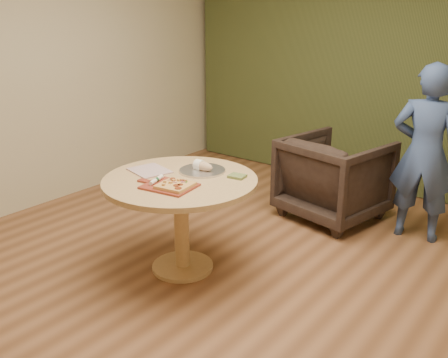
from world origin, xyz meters
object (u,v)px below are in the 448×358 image
flatbread_pizza (175,185)px  pizza_paddle (168,186)px  armchair (334,174)px  bread_roll (201,166)px  person_standing (425,154)px  pedestal_table (181,196)px  serving_tray (202,170)px  cutlery_roll (156,180)px

flatbread_pizza → pizza_paddle: bearing=-176.5°
pizza_paddle → armchair: armchair is taller
pizza_paddle → bread_roll: bread_roll is taller
pizza_paddle → armchair: (0.40, 1.84, -0.32)m
person_standing → pedestal_table: bearing=44.3°
flatbread_pizza → armchair: size_ratio=0.28×
pedestal_table → bread_roll: bread_roll is taller
serving_tray → person_standing: size_ratio=0.23×
cutlery_roll → flatbread_pizza: bearing=-15.1°
bread_roll → flatbread_pizza: bearing=-75.1°
pizza_paddle → serving_tray: serving_tray is taller
pedestal_table → armchair: bearing=74.4°
person_standing → cutlery_roll: bearing=46.0°
cutlery_roll → armchair: armchair is taller
bread_roll → person_standing: bearing=50.2°
pizza_paddle → flatbread_pizza: size_ratio=1.86×
armchair → person_standing: bearing=-165.0°
pedestal_table → flatbread_pizza: flatbread_pizza is taller
serving_tray → armchair: bearing=72.9°
pizza_paddle → cutlery_roll: size_ratio=2.37×
pedestal_table → flatbread_pizza: size_ratio=4.62×
serving_tray → armchair: size_ratio=0.41×
cutlery_roll → person_standing: (1.30, 1.90, -0.01)m
pedestal_table → serving_tray: serving_tray is taller
flatbread_pizza → person_standing: person_standing is taller
bread_roll → armchair: size_ratio=0.22×
pedestal_table → serving_tray: 0.27m
pizza_paddle → bread_roll: size_ratio=2.40×
serving_tray → pizza_paddle: bearing=-85.0°
pedestal_table → person_standing: (1.25, 1.71, 0.16)m
flatbread_pizza → armchair: (0.34, 1.84, -0.34)m
flatbread_pizza → cutlery_roll: size_ratio=1.27×
cutlery_roll → serving_tray: 0.42m
bread_roll → armchair: armchair is taller
pedestal_table → flatbread_pizza: 0.28m
pedestal_table → pizza_paddle: 0.25m
armchair → pedestal_table: bearing=85.6°
pizza_paddle → cutlery_roll: 0.12m
pizza_paddle → bread_roll: 0.42m
pedestal_table → armchair: (0.46, 1.66, -0.17)m
bread_roll → person_standing: size_ratio=0.13×
pizza_paddle → bread_roll: bearing=88.0°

